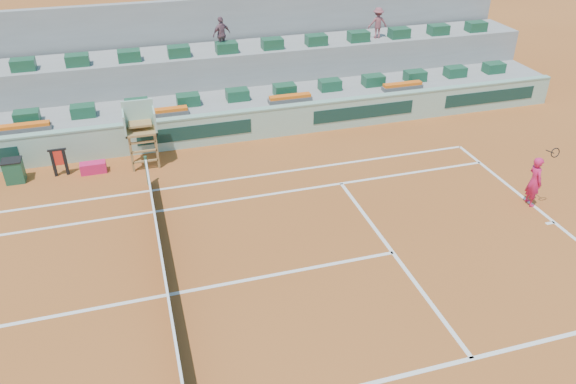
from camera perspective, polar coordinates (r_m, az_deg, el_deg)
name	(u,v)px	position (r m, az deg, el deg)	size (l,w,h in m)	color
ground	(167,295)	(15.09, -12.17, -10.21)	(90.00, 90.00, 0.00)	#984B1D
seating_tier_lower	(138,116)	(24.02, -14.97, 7.49)	(36.00, 4.00, 1.20)	gray
seating_tier_upper	(134,86)	(25.26, -15.41, 10.31)	(36.00, 2.40, 2.60)	gray
stadium_back_wall	(129,55)	(26.51, -15.87, 13.27)	(36.00, 0.40, 4.40)	gray
player_bag	(93,168)	(21.23, -19.17, 2.35)	(0.89, 0.40, 0.40)	#D61B56
spectator_mid	(222,34)	(24.58, -6.76, 15.62)	(0.86, 0.36, 1.47)	#79505D
spectator_right	(378,23)	(26.77, 9.11, 16.61)	(0.88, 0.50, 1.36)	#8A454C
court_lines	(167,295)	(15.09, -12.17, -10.19)	(23.89, 11.09, 0.01)	white
tennis_net	(165,279)	(14.76, -12.39, -8.67)	(0.10, 11.97, 1.10)	black
advertising_hoarding	(142,137)	(21.99, -14.57, 5.41)	(36.00, 0.34, 1.26)	#98BFA8
umpire_chair	(140,126)	(20.70, -14.78, 6.53)	(1.10, 0.90, 2.40)	olive
seat_row_lower	(137,105)	(22.88, -15.11, 8.51)	(32.90, 0.60, 0.44)	#194C30
seat_row_upper	(129,56)	(24.22, -15.84, 13.19)	(32.90, 0.60, 0.44)	#194C30
flower_planters	(97,120)	(22.21, -18.82, 6.98)	(26.80, 0.36, 0.28)	#535353
drink_cooler_a	(14,171)	(21.57, -26.07, 1.94)	(0.65, 0.57, 0.84)	#184A31
towel_rack	(59,160)	(21.27, -22.24, 3.02)	(0.62, 0.10, 1.03)	black
tennis_player	(535,181)	(19.56, 23.77, 1.03)	(0.47, 0.89, 2.28)	#D61B56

